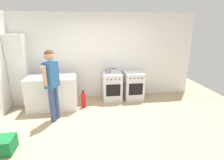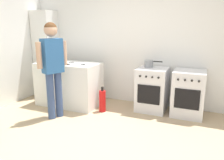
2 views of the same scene
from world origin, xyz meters
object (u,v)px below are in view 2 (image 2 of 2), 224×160
knife_chef (75,62)px  larder_cabinet (46,54)px  oven_right (188,93)px  fire_extinguisher (102,101)px  knife_utility (63,64)px  knife_bread (65,64)px  knife_carving (79,64)px  person (53,62)px  oven_left (152,89)px  pot (149,64)px

knife_chef → larder_cabinet: bearing=161.2°
oven_right → fire_extinguisher: oven_right is taller
knife_utility → fire_extinguisher: knife_utility is taller
knife_bread → fire_extinguisher: knife_bread is taller
larder_cabinet → knife_carving: bearing=-22.7°
person → knife_utility: bearing=104.6°
knife_bread → person: person is taller
oven_left → oven_right: same height
oven_left → knife_bread: knife_bread is taller
oven_left → fire_extinguisher: (-0.87, -0.48, -0.21)m
knife_utility → person: (0.12, -0.48, 0.13)m
knife_carving → knife_utility: 0.32m
knife_carving → knife_bread: same height
fire_extinguisher → larder_cabinet: bearing=162.0°
person → larder_cabinet: size_ratio=0.85×
knife_chef → knife_carving: 0.26m
knife_bread → oven_right: bearing=11.5°
pot → knife_carving: 1.38m
oven_right → person: bearing=-154.1°
pot → person: bearing=-141.4°
knife_utility → fire_extinguisher: 1.06m
fire_extinguisher → larder_cabinet: larder_cabinet is taller
oven_left → person: bearing=-145.0°
fire_extinguisher → oven_left: bearing=28.8°
pot → larder_cabinet: (-2.54, 0.04, 0.08)m
pot → person: (-1.43, -1.14, 0.11)m
knife_carving → knife_bread: (-0.29, -0.06, -0.00)m
knife_chef → pot: bearing=12.1°
knife_carving → knife_bread: 0.30m
knife_carving → larder_cabinet: larder_cabinet is taller
oven_right → larder_cabinet: larder_cabinet is taller
knife_utility → knife_chef: bearing=80.2°
oven_right → person: person is taller
knife_chef → fire_extinguisher: knife_chef is taller
oven_right → knife_carving: (-2.08, -0.42, 0.48)m
oven_right → knife_carving: size_ratio=2.58×
oven_left → oven_right: 0.68m
knife_chef → knife_bread: same height
knife_chef → fire_extinguisher: 1.03m
knife_bread → fire_extinguisher: bearing=0.3°
pot → knife_bread: bearing=-160.9°
knife_utility → knife_bread: bearing=104.0°
knife_carving → person: bearing=-101.7°
pot → knife_chef: pot is taller
pot → larder_cabinet: size_ratio=0.18×
knife_utility → fire_extinguisher: bearing=8.8°
knife_bread → person: (0.15, -0.59, 0.13)m
knife_utility → pot: bearing=23.2°
pot → knife_chef: 1.53m
knife_utility → knife_carving: bearing=34.9°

